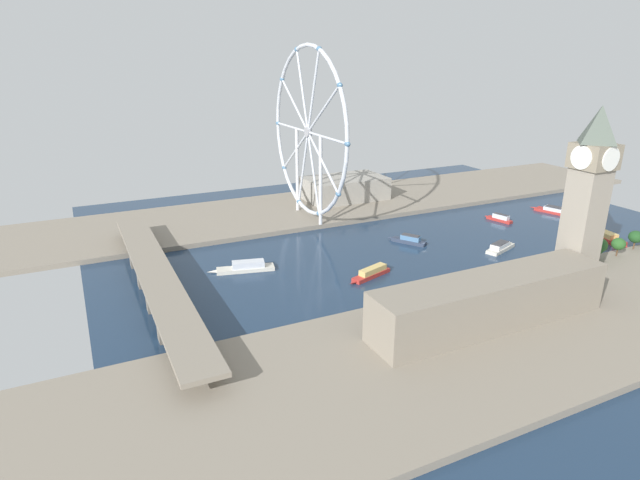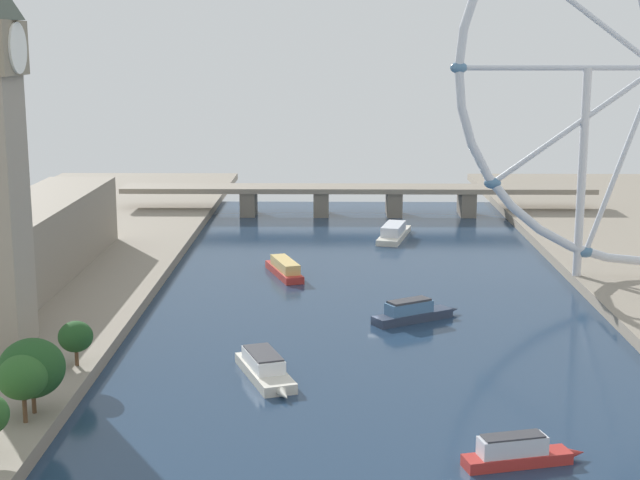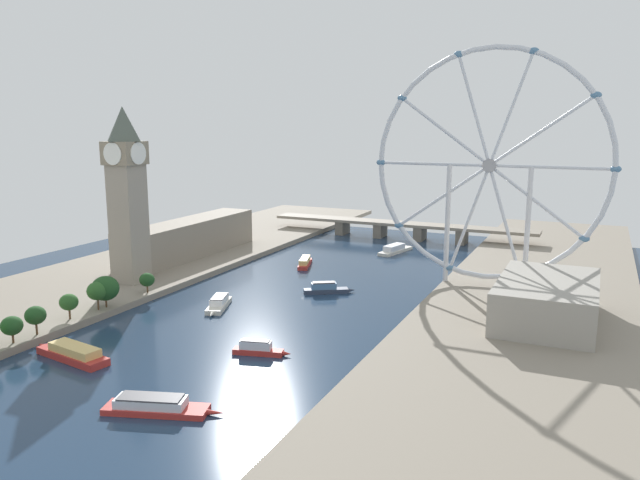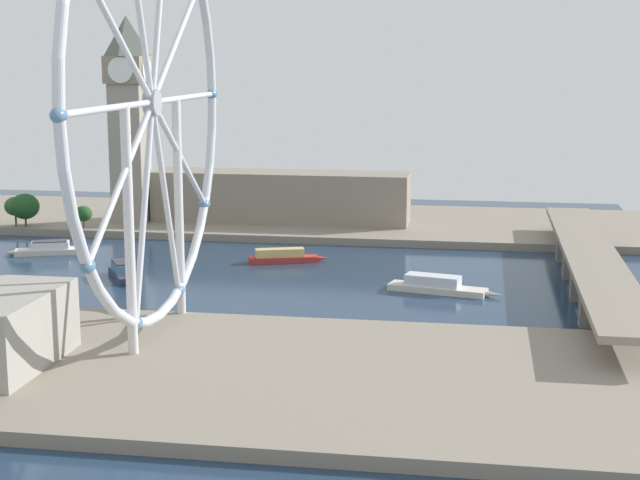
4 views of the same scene
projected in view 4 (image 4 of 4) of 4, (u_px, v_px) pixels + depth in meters
ground_plane at (120, 272)px, 334.15m from camera, size 377.40×377.40×0.00m
riverbank_left at (204, 218)px, 434.39m from camera, size 90.00×520.00×3.00m
clock_tower at (129, 116)px, 410.21m from camera, size 17.20×17.20×86.11m
parliament_block at (281, 197)px, 416.72m from camera, size 22.00×109.14×21.15m
ferris_wheel at (152, 105)px, 240.09m from camera, size 113.20×3.20×113.87m
river_bridge at (591, 263)px, 307.35m from camera, size 189.40×16.62×11.62m
tour_boat_1 at (437, 286)px, 304.78m from camera, size 14.26×36.07×5.33m
tour_boat_2 at (283, 256)px, 349.07m from camera, size 12.81×28.45×5.01m
tour_boat_4 at (47, 249)px, 363.03m from camera, size 14.39×27.12×5.14m
tour_boat_6 at (121, 272)px, 323.29m from camera, size 23.42×16.19×5.63m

